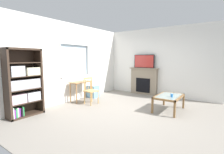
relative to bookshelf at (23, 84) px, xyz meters
The scene contains 11 objects.
ground 2.95m from the bookshelf, 45.65° to the right, with size 5.99×5.51×0.02m, color gray.
wall_back_with_window 2.05m from the bookshelf, ahead, with size 4.99×0.15×2.79m.
wall_right 4.98m from the bookshelf, 23.99° to the right, with size 0.12×4.71×2.79m, color white.
bookshelf is the anchor object (origin of this frame).
desk_under_window 1.99m from the bookshelf, ahead, with size 0.81×0.42×0.72m.
wooden_chair 2.06m from the bookshelf, 17.92° to the right, with size 0.45×0.44×0.90m.
plastic_drawer_unit 2.75m from the bookshelf, ahead, with size 0.35×0.40×0.48m, color #72ADDB.
fireplace 4.62m from the bookshelf, 18.58° to the right, with size 0.26×1.26×1.14m.
tv 4.63m from the bookshelf, 18.65° to the right, with size 0.06×0.90×0.56m.
coffee_table 4.10m from the bookshelf, 48.24° to the right, with size 1.06×0.66×0.46m.
sippy_cup 4.09m from the bookshelf, 50.94° to the right, with size 0.07×0.07×0.09m, color #337FD6.
Camera 1 is at (-4.09, -2.43, 1.55)m, focal length 26.25 mm.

